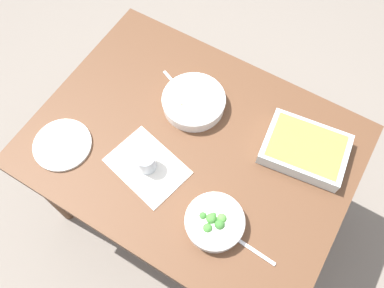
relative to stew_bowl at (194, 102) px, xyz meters
The scene contains 10 objects.
ground_plane 0.79m from the stew_bowl, 61.34° to the right, with size 6.00×6.00×0.00m, color slate.
dining_table 0.21m from the stew_bowl, 61.34° to the right, with size 1.20×0.90×0.74m.
placemat 0.32m from the stew_bowl, 92.21° to the right, with size 0.28×0.20×0.00m, color silver.
stew_bowl is the anchor object (origin of this frame).
broccoli_bowl 0.48m from the stew_bowl, 50.76° to the right, with size 0.20×0.20×0.07m.
baking_dish 0.46m from the stew_bowl, ahead, with size 0.33×0.26×0.06m.
drink_cup 0.31m from the stew_bowl, 92.21° to the right, with size 0.07×0.07×0.08m.
side_plate 0.53m from the stew_bowl, 129.47° to the right, with size 0.22×0.22×0.01m, color silver.
spoon_by_stew 0.10m from the stew_bowl, 157.55° to the left, with size 0.17×0.08×0.01m.
spoon_by_broccoli 0.58m from the stew_bowl, 41.53° to the right, with size 0.18×0.03×0.01m.
Camera 1 is at (0.34, -0.57, 2.08)m, focal length 36.82 mm.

